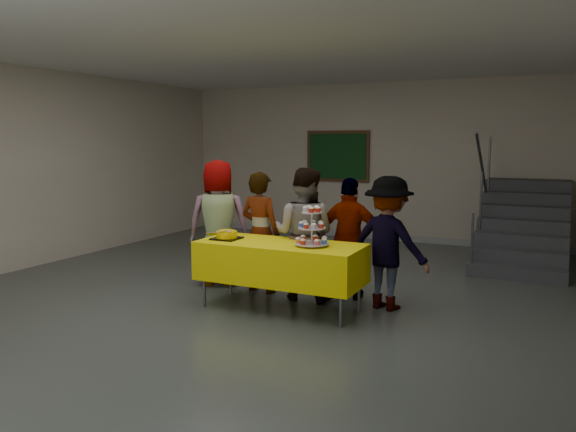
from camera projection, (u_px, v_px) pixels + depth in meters
name	position (u px, v px, depth m)	size (l,w,h in m)	color
room_shell	(248.00, 121.00, 6.23)	(10.00, 10.04, 3.02)	#4C514C
bake_table	(280.00, 261.00, 6.34)	(1.88, 0.78, 0.77)	#595960
cupcake_stand	(312.00, 229.00, 6.09)	(0.38, 0.38, 0.44)	silver
bear_cake	(227.00, 234.00, 6.54)	(0.32, 0.36, 0.12)	black
schoolchild_a	(219.00, 223.00, 7.42)	(0.81, 0.53, 1.67)	slate
schoolchild_b	(260.00, 232.00, 7.06)	(0.56, 0.37, 1.53)	slate
schoolchild_c	(304.00, 234.00, 6.73)	(0.78, 0.60, 1.60)	slate
schoolchild_d	(350.00, 239.00, 6.75)	(0.86, 0.36, 1.47)	slate
schoolchild_e	(388.00, 243.00, 6.35)	(0.98, 0.56, 1.52)	slate
staircase	(524.00, 230.00, 8.95)	(1.30, 2.40, 2.04)	#424447
noticeboard	(338.00, 156.00, 11.06)	(1.30, 0.05, 1.00)	#472B16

